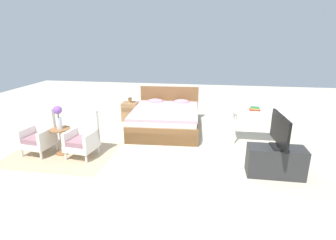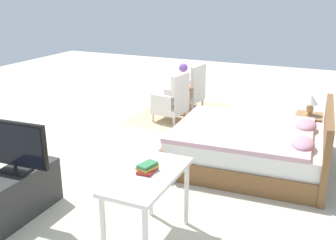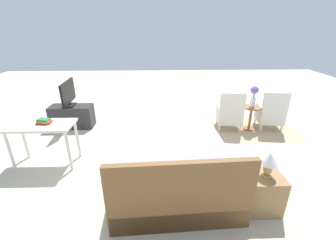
% 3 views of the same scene
% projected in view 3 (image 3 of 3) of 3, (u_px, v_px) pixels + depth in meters
% --- Properties ---
extents(ground_plane, '(16.00, 16.00, 0.00)m').
position_uv_depth(ground_plane, '(163.00, 145.00, 4.58)').
color(ground_plane, beige).
extents(floor_rug, '(2.10, 1.50, 0.01)m').
position_uv_depth(floor_rug, '(247.00, 127.00, 5.35)').
color(floor_rug, tan).
rests_on(floor_rug, ground_plane).
extents(bed, '(1.78, 2.16, 0.96)m').
position_uv_depth(bed, '(172.00, 164.00, 3.46)').
color(bed, brown).
rests_on(bed, ground_plane).
extents(armchair_by_window_left, '(0.60, 0.60, 0.92)m').
position_uv_depth(armchair_by_window_left, '(271.00, 113.00, 5.16)').
color(armchair_by_window_left, white).
rests_on(armchair_by_window_left, floor_rug).
extents(armchair_by_window_right, '(0.60, 0.60, 0.92)m').
position_uv_depth(armchair_by_window_right, '(230.00, 114.00, 5.13)').
color(armchair_by_window_right, white).
rests_on(armchair_by_window_right, floor_rug).
extents(side_table, '(0.40, 0.40, 0.55)m').
position_uv_depth(side_table, '(251.00, 115.00, 5.15)').
color(side_table, '#936038').
rests_on(side_table, ground_plane).
extents(flower_vase, '(0.17, 0.17, 0.48)m').
position_uv_depth(flower_vase, '(254.00, 94.00, 4.95)').
color(flower_vase, silver).
rests_on(flower_vase, side_table).
extents(nightstand, '(0.44, 0.41, 0.52)m').
position_uv_depth(nightstand, '(263.00, 192.00, 2.92)').
color(nightstand, '#997047').
rests_on(nightstand, ground_plane).
extents(table_lamp, '(0.22, 0.22, 0.33)m').
position_uv_depth(table_lamp, '(269.00, 161.00, 2.73)').
color(table_lamp, tan).
rests_on(table_lamp, nightstand).
extents(tv_stand, '(0.96, 0.40, 0.53)m').
position_uv_depth(tv_stand, '(72.00, 116.00, 5.30)').
color(tv_stand, '#2D2D2D').
rests_on(tv_stand, ground_plane).
extents(tv_flatscreen, '(0.22, 0.86, 0.58)m').
position_uv_depth(tv_flatscreen, '(68.00, 93.00, 5.08)').
color(tv_flatscreen, black).
rests_on(tv_flatscreen, tv_stand).
extents(vanity_desk, '(1.04, 0.52, 0.76)m').
position_uv_depth(vanity_desk, '(42.00, 131.00, 3.73)').
color(vanity_desk, silver).
rests_on(vanity_desk, ground_plane).
extents(book_stack, '(0.23, 0.18, 0.08)m').
position_uv_depth(book_stack, '(44.00, 121.00, 3.70)').
color(book_stack, '#AD2823').
rests_on(book_stack, vanity_desk).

